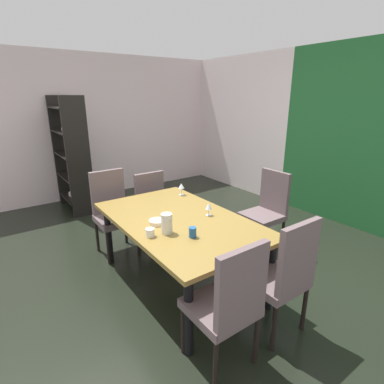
% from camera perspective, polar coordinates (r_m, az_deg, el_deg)
% --- Properties ---
extents(ground_plane, '(5.99, 5.65, 0.02)m').
position_cam_1_polar(ground_plane, '(3.74, -5.05, -12.50)').
color(ground_plane, black).
extents(back_panel_interior, '(2.51, 0.10, 2.61)m').
position_cam_1_polar(back_panel_interior, '(6.33, 8.68, 12.57)').
color(back_panel_interior, silver).
rests_on(back_panel_interior, ground_plane).
extents(left_interior_panel, '(0.10, 5.65, 2.61)m').
position_cam_1_polar(left_interior_panel, '(5.99, -20.20, 11.39)').
color(left_interior_panel, silver).
rests_on(left_interior_panel, ground_plane).
extents(dining_table, '(1.81, 1.09, 0.73)m').
position_cam_1_polar(dining_table, '(2.99, -2.48, -6.32)').
color(dining_table, olive).
rests_on(dining_table, ground_plane).
extents(chair_right_near, '(0.44, 0.44, 1.01)m').
position_cam_1_polar(chair_right_near, '(2.18, 6.98, -20.08)').
color(chair_right_near, '#635254').
rests_on(chair_right_near, ground_plane).
extents(chair_right_far, '(0.44, 0.44, 1.03)m').
position_cam_1_polar(chair_right_far, '(2.53, 16.98, -14.63)').
color(chair_right_far, '#635254').
rests_on(chair_right_far, ground_plane).
extents(chair_left_far, '(0.45, 0.44, 0.91)m').
position_cam_1_polar(chair_left_far, '(4.01, -7.17, -2.11)').
color(chair_left_far, '#635254').
rests_on(chair_left_far, ground_plane).
extents(chair_left_near, '(0.45, 0.44, 1.02)m').
position_cam_1_polar(chair_left_near, '(3.79, -14.88, -3.19)').
color(chair_left_near, '#635254').
rests_on(chair_left_near, ground_plane).
extents(chair_head_far, '(0.44, 0.45, 1.00)m').
position_cam_1_polar(chair_head_far, '(3.85, 14.13, -2.90)').
color(chair_head_far, '#635254').
rests_on(chair_head_far, ground_plane).
extents(display_shelf, '(0.95, 0.36, 1.88)m').
position_cam_1_polar(display_shelf, '(5.40, -22.07, 6.73)').
color(display_shelf, black).
rests_on(display_shelf, ground_plane).
extents(wine_glass_north, '(0.07, 0.07, 0.13)m').
position_cam_1_polar(wine_glass_north, '(3.00, 3.20, -2.80)').
color(wine_glass_north, silver).
rests_on(wine_glass_north, dining_table).
extents(wine_glass_center, '(0.07, 0.07, 0.15)m').
position_cam_1_polar(wine_glass_center, '(3.60, -2.05, 1.10)').
color(wine_glass_center, silver).
rests_on(wine_glass_center, dining_table).
extents(serving_bowl_right, '(0.15, 0.15, 0.04)m').
position_cam_1_polar(serving_bowl_right, '(2.85, -6.67, -5.67)').
color(serving_bowl_right, '#F4DFC9').
rests_on(serving_bowl_right, dining_table).
extents(cup_near_window, '(0.08, 0.08, 0.07)m').
position_cam_1_polar(cup_near_window, '(2.61, -7.99, -7.65)').
color(cup_near_window, white).
rests_on(cup_near_window, dining_table).
extents(cup_near_shelf, '(0.07, 0.07, 0.09)m').
position_cam_1_polar(cup_near_shelf, '(2.57, 0.12, -7.68)').
color(cup_near_shelf, '#1F5394').
rests_on(cup_near_shelf, dining_table).
extents(pitcher_west, '(0.11, 0.10, 0.18)m').
position_cam_1_polar(pitcher_west, '(2.63, -4.83, -5.96)').
color(pitcher_west, silver).
rests_on(pitcher_west, dining_table).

